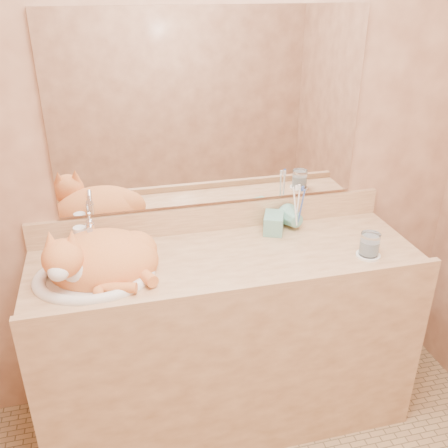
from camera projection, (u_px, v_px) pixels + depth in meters
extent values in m
cube|color=#8D5940|center=(211.00, 144.00, 2.10)|extent=(2.40, 0.02, 2.50)
cube|color=white|center=(212.00, 111.00, 2.03)|extent=(1.30, 0.02, 0.80)
imported|color=#6BAC98|center=(273.00, 219.00, 2.15)|extent=(0.11, 0.11, 0.19)
imported|color=#6BAC98|center=(297.00, 222.00, 2.23)|extent=(0.12, 0.12, 0.10)
cylinder|color=white|center=(368.00, 255.00, 2.05)|extent=(0.10, 0.10, 0.01)
cylinder|color=white|center=(370.00, 244.00, 2.02)|extent=(0.08, 0.08, 0.09)
cylinder|color=white|center=(81.00, 240.00, 2.05)|extent=(0.05, 0.05, 0.12)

